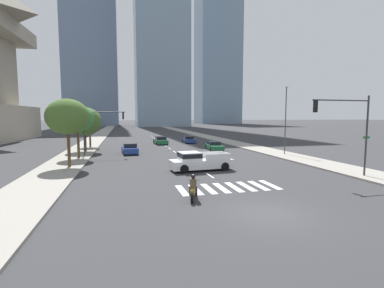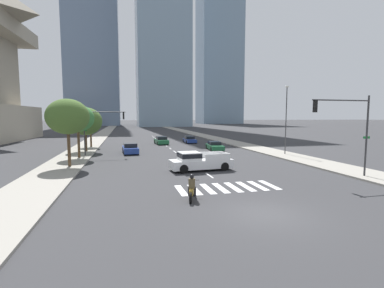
# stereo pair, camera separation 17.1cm
# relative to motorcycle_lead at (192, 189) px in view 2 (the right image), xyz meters

# --- Properties ---
(ground_plane) EXTENTS (800.00, 800.00, 0.00)m
(ground_plane) POSITION_rel_motorcycle_lead_xyz_m (2.93, -3.20, -0.58)
(ground_plane) COLOR #333335
(sidewalk_east) EXTENTS (4.00, 260.00, 0.15)m
(sidewalk_east) POSITION_rel_motorcycle_lead_xyz_m (15.40, 26.80, -0.51)
(sidewalk_east) COLOR gray
(sidewalk_east) RESTS_ON ground
(sidewalk_west) EXTENTS (4.00, 260.00, 0.15)m
(sidewalk_west) POSITION_rel_motorcycle_lead_xyz_m (-9.55, 26.80, -0.51)
(sidewalk_west) COLOR gray
(sidewalk_west) RESTS_ON ground
(crosswalk_near) EXTENTS (6.75, 2.71, 0.01)m
(crosswalk_near) POSITION_rel_motorcycle_lead_xyz_m (2.93, 2.06, -0.58)
(crosswalk_near) COLOR silver
(crosswalk_near) RESTS_ON ground
(lane_divider_center) EXTENTS (0.14, 50.00, 0.01)m
(lane_divider_center) POSITION_rel_motorcycle_lead_xyz_m (2.93, 30.06, -0.58)
(lane_divider_center) COLOR silver
(lane_divider_center) RESTS_ON ground
(motorcycle_lead) EXTENTS (0.98, 2.06, 1.49)m
(motorcycle_lead) POSITION_rel_motorcycle_lead_xyz_m (0.00, 0.00, 0.00)
(motorcycle_lead) COLOR black
(motorcycle_lead) RESTS_ON ground
(pickup_truck) EXTENTS (5.65, 2.39, 1.67)m
(pickup_truck) POSITION_rel_motorcycle_lead_xyz_m (2.59, 8.35, 0.23)
(pickup_truck) COLOR silver
(pickup_truck) RESTS_ON ground
(sedan_blue_0) EXTENTS (1.84, 4.35, 1.25)m
(sedan_blue_0) POSITION_rel_motorcycle_lead_xyz_m (7.86, 34.32, -0.01)
(sedan_blue_0) COLOR navy
(sedan_blue_0) RESTS_ON ground
(sedan_green_1) EXTENTS (2.20, 4.88, 1.21)m
(sedan_green_1) POSITION_rel_motorcycle_lead_xyz_m (8.86, 22.71, -0.02)
(sedan_green_1) COLOR #1E6038
(sedan_green_1) RESTS_ON ground
(sedan_blue_2) EXTENTS (2.10, 4.52, 1.36)m
(sedan_blue_2) POSITION_rel_motorcycle_lead_xyz_m (-3.03, 21.58, 0.04)
(sedan_blue_2) COLOR navy
(sedan_blue_2) RESTS_ON ground
(sedan_green_3) EXTENTS (2.15, 4.43, 1.34)m
(sedan_green_3) POSITION_rel_motorcycle_lead_xyz_m (2.49, 32.94, 0.03)
(sedan_green_3) COLOR #1E6038
(sedan_green_3) RESTS_ON ground
(traffic_signal_near) EXTENTS (5.25, 0.28, 6.22)m
(traffic_signal_near) POSITION_rel_motorcycle_lead_xyz_m (12.69, 2.46, 3.85)
(traffic_signal_near) COLOR #333335
(traffic_signal_near) RESTS_ON sidewalk_east
(traffic_signal_far) EXTENTS (5.13, 0.28, 5.58)m
(traffic_signal_far) POSITION_rel_motorcycle_lead_xyz_m (-6.49, 19.98, 3.44)
(traffic_signal_far) COLOR #333335
(traffic_signal_far) RESTS_ON sidewalk_west
(street_lamp_east) EXTENTS (0.50, 0.24, 8.36)m
(street_lamp_east) POSITION_rel_motorcycle_lead_xyz_m (15.70, 15.52, 4.35)
(street_lamp_east) COLOR #3F3F42
(street_lamp_east) RESTS_ON sidewalk_east
(street_tree_nearest) EXTENTS (3.84, 3.84, 6.25)m
(street_tree_nearest) POSITION_rel_motorcycle_lead_xyz_m (-8.75, 12.44, 4.17)
(street_tree_nearest) COLOR #4C3823
(street_tree_nearest) RESTS_ON sidewalk_west
(street_tree_second) EXTENTS (3.55, 3.55, 5.95)m
(street_tree_second) POSITION_rel_motorcycle_lead_xyz_m (-8.75, 18.17, 3.99)
(street_tree_second) COLOR #4C3823
(street_tree_second) RESTS_ON sidewalk_west
(street_tree_third) EXTENTS (4.36, 4.36, 5.87)m
(street_tree_third) POSITION_rel_motorcycle_lead_xyz_m (-8.75, 24.28, 3.57)
(street_tree_third) COLOR #4C3823
(street_tree_third) RESTS_ON sidewalk_west
(street_tree_fourth) EXTENTS (2.91, 2.91, 4.91)m
(street_tree_fourth) POSITION_rel_motorcycle_lead_xyz_m (-8.75, 29.98, 3.21)
(street_tree_fourth) COLOR #4C3823
(street_tree_fourth) RESTS_ON sidewalk_west
(office_tower_left_skyline) EXTENTS (27.53, 28.10, 117.99)m
(office_tower_left_skyline) POSITION_rel_motorcycle_lead_xyz_m (-19.62, 152.19, 57.88)
(office_tower_left_skyline) COLOR slate
(office_tower_left_skyline) RESTS_ON ground
(office_tower_right_skyline) EXTENTS (28.73, 23.25, 104.33)m
(office_tower_right_skyline) POSITION_rel_motorcycle_lead_xyz_m (62.57, 176.61, 45.87)
(office_tower_right_skyline) COLOR #7A93A8
(office_tower_right_skyline) RESTS_ON ground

